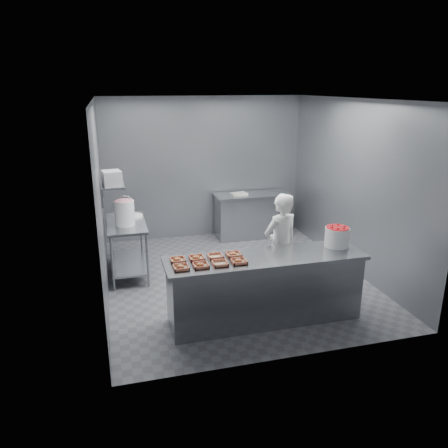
{
  "coord_description": "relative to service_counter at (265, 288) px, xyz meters",
  "views": [
    {
      "loc": [
        -1.85,
        -6.22,
        2.98
      ],
      "look_at": [
        -0.24,
        -0.2,
        1.0
      ],
      "focal_mm": 35.0,
      "sensor_mm": 36.0,
      "label": 1
    }
  ],
  "objects": [
    {
      "name": "floor",
      "position": [
        0.0,
        1.35,
        -0.45
      ],
      "size": [
        4.5,
        4.5,
        0.0
      ],
      "primitive_type": "plane",
      "color": "#4C4C51",
      "rests_on": "ground"
    },
    {
      "name": "ceiling",
      "position": [
        0.0,
        1.35,
        2.35
      ],
      "size": [
        4.5,
        4.5,
        0.0
      ],
      "primitive_type": "plane",
      "rotation": [
        3.14,
        0.0,
        0.0
      ],
      "color": "white",
      "rests_on": "wall_back"
    },
    {
      "name": "wall_back",
      "position": [
        0.0,
        3.6,
        0.95
      ],
      "size": [
        4.0,
        0.04,
        2.8
      ],
      "primitive_type": "cube",
      "color": "slate",
      "rests_on": "ground"
    },
    {
      "name": "wall_left",
      "position": [
        -2.0,
        1.35,
        0.95
      ],
      "size": [
        0.04,
        4.5,
        2.8
      ],
      "primitive_type": "cube",
      "color": "slate",
      "rests_on": "ground"
    },
    {
      "name": "wall_right",
      "position": [
        2.0,
        1.35,
        0.95
      ],
      "size": [
        0.04,
        4.5,
        2.8
      ],
      "primitive_type": "cube",
      "color": "slate",
      "rests_on": "ground"
    },
    {
      "name": "service_counter",
      "position": [
        0.0,
        0.0,
        0.0
      ],
      "size": [
        2.6,
        0.7,
        0.9
      ],
      "color": "slate",
      "rests_on": "ground"
    },
    {
      "name": "prep_table",
      "position": [
        -1.65,
        1.95,
        0.14
      ],
      "size": [
        0.6,
        1.2,
        0.9
      ],
      "color": "slate",
      "rests_on": "ground"
    },
    {
      "name": "back_counter",
      "position": [
        0.9,
        3.25,
        -0.0
      ],
      "size": [
        1.5,
        0.6,
        0.9
      ],
      "color": "slate",
      "rests_on": "ground"
    },
    {
      "name": "wall_shelf",
      "position": [
        -1.82,
        1.95,
        1.1
      ],
      "size": [
        0.35,
        0.9,
        0.03
      ],
      "primitive_type": "cube",
      "color": "slate",
      "rests_on": "wall_left"
    },
    {
      "name": "tray_0",
      "position": [
        -1.12,
        -0.12,
        0.47
      ],
      "size": [
        0.19,
        0.18,
        0.06
      ],
      "color": "tan",
      "rests_on": "service_counter"
    },
    {
      "name": "tray_1",
      "position": [
        -0.88,
        -0.12,
        0.47
      ],
      "size": [
        0.19,
        0.18,
        0.06
      ],
      "color": "tan",
      "rests_on": "service_counter"
    },
    {
      "name": "tray_2",
      "position": [
        -0.63,
        -0.12,
        0.47
      ],
      "size": [
        0.19,
        0.18,
        0.04
      ],
      "color": "tan",
      "rests_on": "service_counter"
    },
    {
      "name": "tray_3",
      "position": [
        -0.4,
        -0.12,
        0.47
      ],
      "size": [
        0.19,
        0.18,
        0.06
      ],
      "color": "tan",
      "rests_on": "service_counter"
    },
    {
      "name": "tray_4",
      "position": [
        -1.12,
        0.12,
        0.47
      ],
      "size": [
        0.19,
        0.18,
        0.06
      ],
      "color": "tan",
      "rests_on": "service_counter"
    },
    {
      "name": "tray_5",
      "position": [
        -0.88,
        0.12,
        0.47
      ],
      "size": [
        0.19,
        0.18,
        0.06
      ],
      "color": "tan",
      "rests_on": "service_counter"
    },
    {
      "name": "tray_6",
      "position": [
        -0.63,
        0.12,
        0.47
      ],
      "size": [
        0.19,
        0.18,
        0.04
      ],
      "color": "tan",
      "rests_on": "service_counter"
    },
    {
      "name": "tray_7",
      "position": [
        -0.4,
        0.12,
        0.47
      ],
      "size": [
        0.19,
        0.18,
        0.06
      ],
      "color": "tan",
      "rests_on": "service_counter"
    },
    {
      "name": "worker",
      "position": [
        0.44,
        0.6,
        0.33
      ],
      "size": [
        0.66,
        0.53,
        1.56
      ],
      "primitive_type": "imported",
      "rotation": [
        0.0,
        0.0,
        3.46
      ],
      "color": "white",
      "rests_on": "ground"
    },
    {
      "name": "strawberry_tub",
      "position": [
        1.06,
        0.1,
        0.59
      ],
      "size": [
        0.33,
        0.33,
        0.27
      ],
      "color": "white",
      "rests_on": "service_counter"
    },
    {
      "name": "glaze_bucket",
      "position": [
        -1.67,
        1.8,
        0.65
      ],
      "size": [
        0.32,
        0.31,
        0.47
      ],
      "color": "white",
      "rests_on": "prep_table"
    },
    {
      "name": "bucket_lid",
      "position": [
        -1.53,
        2.23,
        0.46
      ],
      "size": [
        0.43,
        0.43,
        0.03
      ],
      "primitive_type": "cylinder",
      "rotation": [
        0.0,
        0.0,
        -0.39
      ],
      "color": "white",
      "rests_on": "prep_table"
    },
    {
      "name": "rag",
      "position": [
        -1.7,
        2.2,
        0.46
      ],
      "size": [
        0.15,
        0.13,
        0.02
      ],
      "primitive_type": "cube",
      "rotation": [
        0.0,
        0.0,
        0.16
      ],
      "color": "#CCB28C",
      "rests_on": "prep_table"
    },
    {
      "name": "appliance",
      "position": [
        -1.82,
        1.68,
        1.22
      ],
      "size": [
        0.3,
        0.34,
        0.22
      ],
      "primitive_type": "cube",
      "rotation": [
        0.0,
        0.0,
        0.16
      ],
      "color": "gray",
      "rests_on": "wall_shelf"
    },
    {
      "name": "paper_stack",
      "position": [
        0.63,
        3.25,
        0.46
      ],
      "size": [
        0.33,
        0.26,
        0.04
      ],
      "primitive_type": "cube",
      "rotation": [
        0.0,
        0.0,
        0.15
      ],
      "color": "silver",
      "rests_on": "back_counter"
    }
  ]
}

